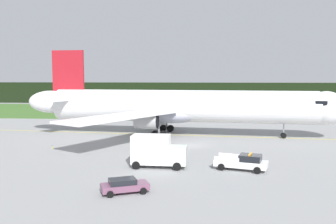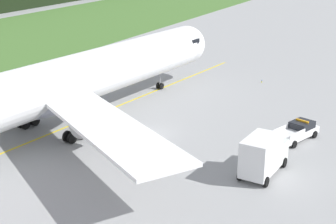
{
  "view_description": "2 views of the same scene",
  "coord_description": "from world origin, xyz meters",
  "px_view_note": "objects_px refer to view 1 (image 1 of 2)",
  "views": [
    {
      "loc": [
        0.72,
        -54.73,
        10.43
      ],
      "look_at": [
        -3.9,
        8.15,
        4.16
      ],
      "focal_mm": 39.83,
      "sensor_mm": 36.0,
      "label": 1
    },
    {
      "loc": [
        -43.79,
        -25.68,
        20.12
      ],
      "look_at": [
        1.01,
        -1.48,
        2.47
      ],
      "focal_mm": 54.46,
      "sensor_mm": 36.0,
      "label": 2
    }
  ],
  "objects_px": {
    "ops_pickup_truck": "(243,162)",
    "staff_car": "(124,185)",
    "airliner": "(178,107)",
    "apron_cone": "(216,160)",
    "catering_truck": "(157,151)"
  },
  "relations": [
    {
      "from": "catering_truck",
      "to": "staff_car",
      "type": "xyz_separation_m",
      "value": [
        -1.93,
        -9.43,
        -1.21
      ]
    },
    {
      "from": "ops_pickup_truck",
      "to": "staff_car",
      "type": "xyz_separation_m",
      "value": [
        -11.51,
        -8.85,
        -0.2
      ]
    },
    {
      "from": "catering_truck",
      "to": "staff_car",
      "type": "bearing_deg",
      "value": -101.56
    },
    {
      "from": "staff_car",
      "to": "apron_cone",
      "type": "relative_size",
      "value": 6.34
    },
    {
      "from": "airliner",
      "to": "catering_truck",
      "type": "height_order",
      "value": "airliner"
    },
    {
      "from": "staff_car",
      "to": "apron_cone",
      "type": "bearing_deg",
      "value": 54.48
    },
    {
      "from": "airliner",
      "to": "catering_truck",
      "type": "bearing_deg",
      "value": -93.45
    },
    {
      "from": "airliner",
      "to": "apron_cone",
      "type": "bearing_deg",
      "value": -74.98
    },
    {
      "from": "airliner",
      "to": "catering_truck",
      "type": "distance_m",
      "value": 23.14
    },
    {
      "from": "ops_pickup_truck",
      "to": "catering_truck",
      "type": "bearing_deg",
      "value": 176.56
    },
    {
      "from": "airliner",
      "to": "apron_cone",
      "type": "relative_size",
      "value": 77.34
    },
    {
      "from": "ops_pickup_truck",
      "to": "catering_truck",
      "type": "relative_size",
      "value": 0.96
    },
    {
      "from": "ops_pickup_truck",
      "to": "catering_truck",
      "type": "xyz_separation_m",
      "value": [
        -9.58,
        0.58,
        1.0
      ]
    },
    {
      "from": "airliner",
      "to": "apron_cone",
      "type": "distance_m",
      "value": 21.34
    },
    {
      "from": "ops_pickup_truck",
      "to": "staff_car",
      "type": "relative_size",
      "value": 1.34
    }
  ]
}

